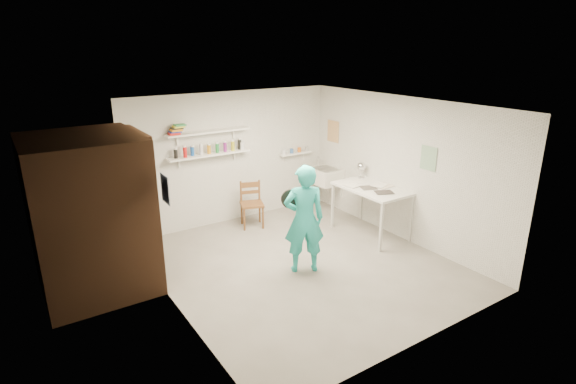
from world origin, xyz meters
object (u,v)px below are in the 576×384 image
wall_clock (291,199)px  desk_lamp (361,166)px  belfast_sink (325,176)px  wooden_chair (252,204)px  man (304,219)px  work_table (371,211)px

wall_clock → desk_lamp: (2.03, 0.75, 0.01)m
belfast_sink → wooden_chair: bearing=178.8°
desk_lamp → man: bearing=-154.0°
work_table → man: bearing=-166.1°
belfast_sink → wooden_chair: size_ratio=0.70×
wooden_chair → work_table: work_table is taller
wooden_chair → man: bearing=-76.3°
belfast_sink → wall_clock: 2.56m
man → wall_clock: (-0.09, 0.20, 0.27)m
wall_clock → wooden_chair: 1.82m
work_table → desk_lamp: (0.21, 0.52, 0.65)m
wooden_chair → work_table: 2.12m
wall_clock → wooden_chair: size_ratio=0.34×
wooden_chair → desk_lamp: size_ratio=5.25×
work_table → desk_lamp: size_ratio=8.00×
belfast_sink → man: 2.60m
wooden_chair → belfast_sink: bearing=18.1°
belfast_sink → work_table: work_table is taller
belfast_sink → desk_lamp: size_ratio=3.69×
work_table → wall_clock: bearing=-172.9°
work_table → desk_lamp: bearing=67.6°
wall_clock → work_table: size_ratio=0.22×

